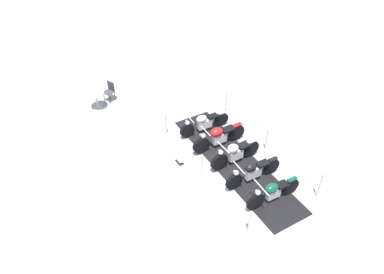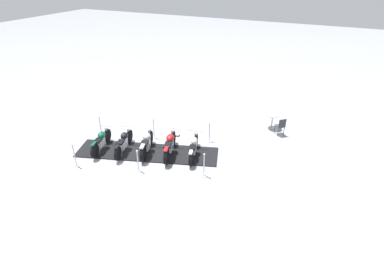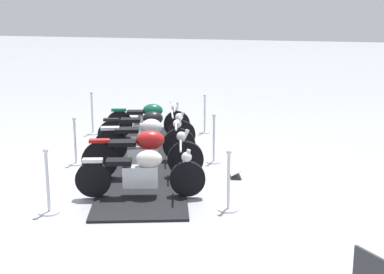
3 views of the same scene
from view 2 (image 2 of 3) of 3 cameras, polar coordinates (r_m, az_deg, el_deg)
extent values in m
plane|color=#A8AAB2|center=(14.68, -8.23, -2.87)|extent=(80.00, 80.00, 0.00)
cube|color=black|center=(14.67, -8.23, -2.79)|extent=(3.55, 6.74, 0.04)
cylinder|color=black|center=(14.80, 0.73, -0.63)|extent=(0.63, 0.29, 0.62)
cylinder|color=black|center=(13.43, -0.21, -4.05)|extent=(0.63, 0.29, 0.62)
cube|color=silver|center=(14.09, 0.28, -2.10)|extent=(0.64, 0.38, 0.37)
ellipsoid|color=silver|center=(14.06, 0.38, -0.69)|extent=(0.52, 0.42, 0.30)
cube|color=black|center=(13.64, 0.07, -1.93)|extent=(0.49, 0.38, 0.08)
cube|color=silver|center=(13.25, -0.22, -2.82)|extent=(0.37, 0.24, 0.06)
cylinder|color=silver|center=(14.62, 0.71, 0.15)|extent=(0.24, 0.13, 0.53)
cylinder|color=silver|center=(14.42, 0.68, 1.16)|extent=(0.24, 0.69, 0.04)
sphere|color=silver|center=(14.60, 0.73, 0.65)|extent=(0.18, 0.18, 0.18)
cylinder|color=black|center=(14.94, -3.49, -0.23)|extent=(0.70, 0.34, 0.70)
cylinder|color=black|center=(13.57, -4.74, -3.61)|extent=(0.70, 0.34, 0.70)
cube|color=silver|center=(14.22, -4.09, -1.71)|extent=(0.62, 0.40, 0.39)
ellipsoid|color=#AD1919|center=(14.17, -4.03, -0.21)|extent=(0.63, 0.51, 0.36)
cube|color=black|center=(13.75, -4.44, -1.47)|extent=(0.60, 0.47, 0.08)
cube|color=#AD1919|center=(13.37, -4.81, -2.24)|extent=(0.41, 0.27, 0.06)
cylinder|color=silver|center=(14.71, -3.59, 0.60)|extent=(0.34, 0.17, 0.59)
cylinder|color=silver|center=(14.47, -3.69, 1.66)|extent=(0.24, 0.65, 0.04)
sphere|color=silver|center=(14.65, -3.60, 1.15)|extent=(0.18, 0.18, 0.18)
cylinder|color=black|center=(15.08, -7.71, -0.16)|extent=(0.70, 0.36, 0.70)
cylinder|color=black|center=(13.88, -9.02, -3.06)|extent=(0.70, 0.36, 0.70)
cube|color=silver|center=(14.46, -8.35, -1.41)|extent=(0.62, 0.42, 0.39)
ellipsoid|color=#B7BAC1|center=(14.40, -8.31, 0.06)|extent=(0.53, 0.48, 0.35)
cube|color=black|center=(14.00, -8.78, -1.15)|extent=(0.57, 0.46, 0.08)
cube|color=#B7BAC1|center=(13.69, -9.14, -1.72)|extent=(0.42, 0.28, 0.06)
cylinder|color=silver|center=(14.88, -7.84, 0.71)|extent=(0.27, 0.15, 0.60)
cylinder|color=silver|center=(14.65, -7.99, 1.81)|extent=(0.27, 0.69, 0.04)
sphere|color=silver|center=(14.83, -7.85, 1.30)|extent=(0.18, 0.18, 0.18)
cylinder|color=black|center=(15.45, -11.42, 0.14)|extent=(0.65, 0.28, 0.64)
cylinder|color=black|center=(14.17, -13.50, -2.98)|extent=(0.65, 0.28, 0.64)
cube|color=silver|center=(14.77, -12.44, -1.17)|extent=(0.63, 0.35, 0.40)
ellipsoid|color=black|center=(14.73, -12.38, 0.23)|extent=(0.53, 0.43, 0.31)
cube|color=black|center=(14.34, -13.04, -0.92)|extent=(0.50, 0.39, 0.08)
cube|color=black|center=(13.99, -13.67, -1.76)|extent=(0.38, 0.22, 0.06)
cylinder|color=silver|center=(15.25, -11.61, 0.90)|extent=(0.30, 0.15, 0.55)
cylinder|color=silver|center=(15.04, -11.83, 1.88)|extent=(0.23, 0.67, 0.04)
sphere|color=silver|center=(15.21, -11.63, 1.38)|extent=(0.18, 0.18, 0.18)
cylinder|color=black|center=(15.73, -15.28, 0.25)|extent=(0.66, 0.28, 0.66)
cylinder|color=black|center=(14.63, -17.45, -2.44)|extent=(0.66, 0.28, 0.66)
cube|color=silver|center=(15.16, -16.34, -0.94)|extent=(0.52, 0.31, 0.36)
ellipsoid|color=#0F5138|center=(15.11, -16.32, 0.33)|extent=(0.57, 0.45, 0.32)
cube|color=black|center=(14.79, -16.97, -0.64)|extent=(0.47, 0.39, 0.08)
cube|color=#0F5138|center=(14.45, -17.66, -1.22)|extent=(0.38, 0.22, 0.06)
cylinder|color=silver|center=(15.55, -15.51, 1.03)|extent=(0.28, 0.14, 0.56)
cylinder|color=silver|center=(15.34, -15.78, 2.02)|extent=(0.25, 0.77, 0.04)
sphere|color=silver|center=(15.51, -15.54, 1.53)|extent=(0.18, 0.18, 0.18)
cylinder|color=silver|center=(15.49, 3.15, -0.68)|extent=(0.35, 0.35, 0.03)
cylinder|color=silver|center=(15.26, 3.20, 0.86)|extent=(0.05, 0.05, 0.92)
sphere|color=silver|center=(15.03, 3.25, 2.52)|extent=(0.09, 0.09, 0.09)
cylinder|color=silver|center=(16.74, -16.27, 0.52)|extent=(0.30, 0.30, 0.03)
cylinder|color=silver|center=(16.52, -16.49, 1.96)|extent=(0.05, 0.05, 0.92)
sphere|color=silver|center=(16.31, -16.74, 3.51)|extent=(0.09, 0.09, 0.09)
cylinder|color=silver|center=(13.51, -9.76, -6.07)|extent=(0.32, 0.32, 0.03)
cylinder|color=silver|center=(13.25, -9.93, -4.40)|extent=(0.05, 0.05, 0.92)
sphere|color=silver|center=(12.98, -10.11, -2.58)|extent=(0.09, 0.09, 0.09)
cylinder|color=silver|center=(13.05, 2.18, -7.03)|extent=(0.35, 0.35, 0.03)
cylinder|color=silver|center=(12.76, 2.22, -5.21)|extent=(0.05, 0.05, 0.98)
sphere|color=silver|center=(12.47, 2.27, -3.21)|extent=(0.09, 0.09, 0.09)
cylinder|color=silver|center=(14.51, -20.44, -4.99)|extent=(0.33, 0.33, 0.03)
cylinder|color=silver|center=(14.24, -20.80, -3.26)|extent=(0.05, 0.05, 1.01)
sphere|color=silver|center=(13.97, -21.18, -1.38)|extent=(0.09, 0.09, 0.09)
cylinder|color=silver|center=(15.88, -6.94, -0.06)|extent=(0.32, 0.32, 0.03)
cylinder|color=silver|center=(15.65, -7.04, 1.52)|extent=(0.05, 0.05, 0.97)
sphere|color=silver|center=(15.41, -7.16, 3.23)|extent=(0.09, 0.09, 0.09)
cube|color=#333338|center=(15.96, -2.98, 0.29)|extent=(0.31, 0.42, 0.02)
cube|color=beige|center=(15.91, -2.99, 0.65)|extent=(0.31, 0.39, 0.12)
cylinder|color=#B7B7BC|center=(17.26, 14.36, 1.70)|extent=(0.41, 0.41, 0.02)
cylinder|color=#B7B7BC|center=(17.09, 14.51, 2.82)|extent=(0.07, 0.07, 0.73)
cylinder|color=#B7B7BC|center=(16.93, 14.67, 3.98)|extent=(0.75, 0.75, 0.03)
cylinder|color=#2D2D33|center=(16.65, 14.95, 1.39)|extent=(0.03, 0.03, 0.45)
cylinder|color=#2D2D33|center=(16.82, 15.93, 1.55)|extent=(0.03, 0.03, 0.45)
cylinder|color=#2D2D33|center=(16.40, 15.55, 0.86)|extent=(0.03, 0.03, 0.45)
cylinder|color=#2D2D33|center=(16.57, 16.55, 1.02)|extent=(0.03, 0.03, 0.45)
cube|color=#3F3F47|center=(16.50, 15.86, 1.96)|extent=(0.57, 0.57, 0.04)
cube|color=#2D2D33|center=(16.26, 16.31, 2.42)|extent=(0.29, 0.31, 0.43)
camera|label=1|loc=(21.81, -29.56, 31.20)|focal=34.54mm
camera|label=3|loc=(15.28, 37.36, 6.39)|focal=51.88mm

